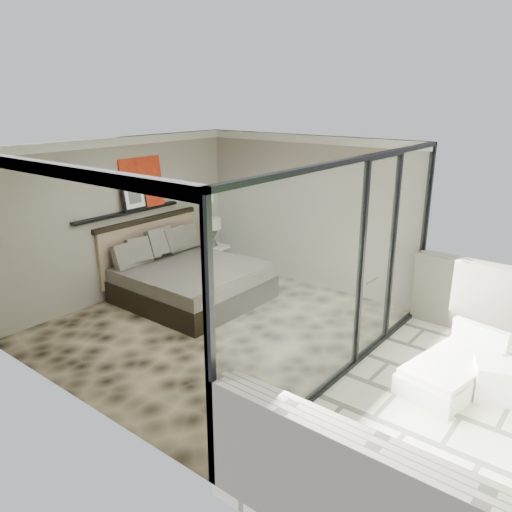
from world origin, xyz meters
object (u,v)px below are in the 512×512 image
Objects in this scene: nightstand at (211,257)px; ottoman at (494,380)px; table_lamp at (213,228)px; bed at (188,278)px; lounger at (454,369)px.

nightstand is 5.95m from ottoman.
table_lamp reaches higher than nightstand.
bed is 4.11× the size of nightstand.
bed is 1.64m from table_lamp.
table_lamp is at bearing 167.48° from ottoman.
ottoman is at bearing 1.35° from bed.
ottoman is at bearing 1.42° from nightstand.
nightstand is 0.35× the size of lounger.
ottoman is 0.28× the size of lounger.
nightstand is at bearing -131.34° from table_lamp.
bed is 1.42× the size of lounger.
bed is 1.54m from nightstand.
bed reaches higher than lounger.
table_lamp is 5.49m from lounger.
table_lamp is at bearing 62.06° from nightstand.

